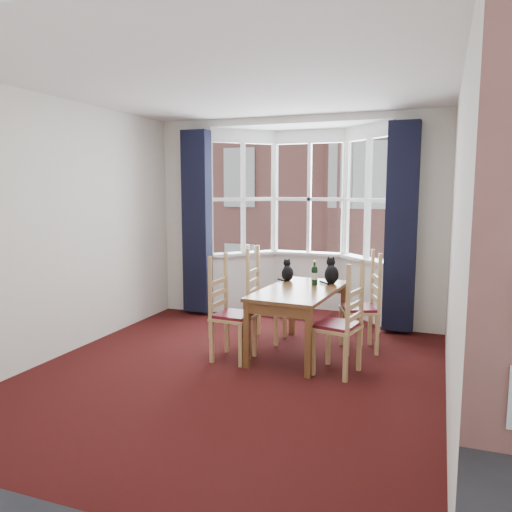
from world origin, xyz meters
The scene contains 22 objects.
floor centered at (0.00, 0.00, 0.00)m, with size 4.50×4.50×0.00m, color black.
ceiling centered at (0.00, 0.00, 2.80)m, with size 4.50×4.50×0.00m, color white.
wall_left centered at (-2.00, 0.00, 1.40)m, with size 4.50×4.50×0.00m, color silver.
wall_right centered at (2.00, 0.00, 1.40)m, with size 4.50×4.50×0.00m, color silver.
wall_near centered at (0.00, -2.25, 1.40)m, with size 4.00×4.00×0.00m, color silver.
wall_back_pier_left centered at (-1.65, 2.25, 1.40)m, with size 0.70×0.12×2.80m, color silver.
wall_back_pier_right centered at (1.65, 2.25, 1.40)m, with size 0.70×0.12×2.80m, color silver.
bay_window centered at (0.00, 2.75, 1.40)m, with size 2.76×0.94×2.80m.
curtain_left centered at (-1.42, 2.07, 1.35)m, with size 0.38×0.22×2.60m, color black.
curtain_right centered at (1.42, 2.07, 1.35)m, with size 0.38×0.22×2.60m, color black.
dining_table centered at (0.45, 0.86, 0.65)m, with size 0.86×1.47×0.74m.
chair_left_near centered at (-0.25, 0.42, 0.47)m, with size 0.42×0.44×0.92m.
chair_left_far centered at (-0.14, 1.20, 0.47)m, with size 0.41×0.43×0.92m.
chair_right_near centered at (1.05, 0.39, 0.47)m, with size 0.48×0.49×0.92m.
chair_right_far centered at (1.14, 1.24, 0.47)m, with size 0.52×0.53×0.92m.
cat_left centered at (0.18, 1.29, 0.84)m, with size 0.20×0.23×0.27m.
cat_right centered at (0.71, 1.30, 0.86)m, with size 0.23×0.27×0.32m.
wine_bottle centered at (0.55, 1.13, 0.86)m, with size 0.07×0.07×0.28m.
candle_tall centered at (-0.85, 2.60, 0.93)m, with size 0.06×0.06×0.12m, color white.
candle_short centered at (-0.72, 2.63, 0.92)m, with size 0.06×0.06×0.11m, color white.
street centered at (0.00, 32.25, -6.00)m, with size 80.00×80.00×0.00m, color #333335.
tenement_building centered at (0.00, 14.01, 1.60)m, with size 18.40×7.80×15.20m.
Camera 1 is at (1.89, -4.37, 1.83)m, focal length 35.00 mm.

